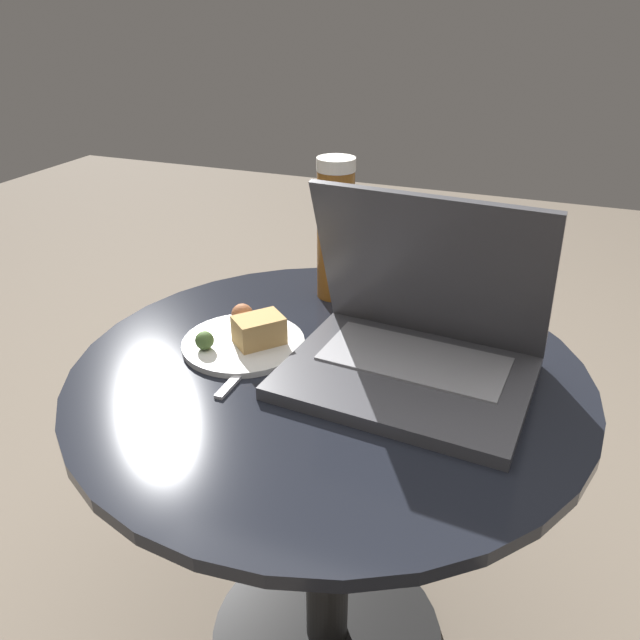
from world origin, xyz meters
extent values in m
plane|color=#726656|center=(0.00, 0.00, 0.00)|extent=(6.00, 6.00, 0.00)
cylinder|color=black|center=(0.00, 0.00, 0.01)|extent=(0.41, 0.41, 0.01)
cylinder|color=black|center=(0.00, 0.00, 0.29)|extent=(0.07, 0.07, 0.54)
cylinder|color=black|center=(0.00, 0.00, 0.57)|extent=(0.72, 0.72, 0.02)
cube|color=#47474C|center=(0.11, 0.00, 0.59)|extent=(0.34, 0.27, 0.02)
cube|color=gray|center=(0.11, 0.03, 0.60)|extent=(0.26, 0.14, 0.00)
cube|color=#47474C|center=(0.12, 0.08, 0.71)|extent=(0.33, 0.12, 0.23)
cube|color=#19234C|center=(0.12, 0.07, 0.71)|extent=(0.30, 0.10, 0.21)
cylinder|color=brown|center=(-0.07, 0.23, 0.69)|extent=(0.06, 0.06, 0.22)
cylinder|color=white|center=(-0.07, 0.23, 0.80)|extent=(0.06, 0.06, 0.02)
cylinder|color=silver|center=(-0.14, 0.01, 0.58)|extent=(0.18, 0.18, 0.01)
cube|color=tan|center=(-0.11, 0.01, 0.61)|extent=(0.08, 0.08, 0.04)
sphere|color=#9E5B38|center=(-0.16, 0.06, 0.60)|extent=(0.03, 0.03, 0.03)
sphere|color=#4C6B33|center=(-0.18, -0.03, 0.60)|extent=(0.03, 0.03, 0.03)
cube|color=silver|center=(-0.11, -0.06, 0.58)|extent=(0.01, 0.13, 0.00)
cube|color=silver|center=(-0.10, 0.03, 0.58)|extent=(0.02, 0.05, 0.00)
camera|label=1|loc=(0.26, -0.70, 1.04)|focal=35.00mm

